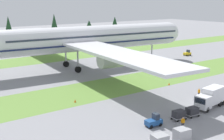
% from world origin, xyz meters
% --- Properties ---
extents(grass_strip_near, '(320.00, 13.74, 0.01)m').
position_xyz_m(grass_strip_near, '(0.00, 32.72, 0.00)').
color(grass_strip_near, olive).
rests_on(grass_strip_near, ground).
extents(grass_strip_far, '(320.00, 13.74, 0.01)m').
position_xyz_m(grass_strip_far, '(0.00, 72.21, 0.00)').
color(grass_strip_far, olive).
rests_on(grass_strip_far, ground).
extents(airliner, '(70.36, 86.54, 23.40)m').
position_xyz_m(airliner, '(7.75, 52.66, 8.39)').
color(airliner, white).
rests_on(airliner, ground).
extents(baggage_tug, '(2.70, 1.52, 1.97)m').
position_xyz_m(baggage_tug, '(-2.95, 11.20, 0.81)').
color(baggage_tug, '#1E4C8E').
rests_on(baggage_tug, ground).
extents(cargo_dolly_lead, '(2.32, 1.69, 1.55)m').
position_xyz_m(cargo_dolly_lead, '(2.06, 10.77, 0.92)').
color(cargo_dolly_lead, '#A3A3A8').
rests_on(cargo_dolly_lead, ground).
extents(cargo_dolly_second, '(2.32, 1.69, 1.55)m').
position_xyz_m(cargo_dolly_second, '(4.95, 10.51, 0.92)').
color(cargo_dolly_second, '#A3A3A8').
rests_on(cargo_dolly_second, ground).
extents(catering_truck, '(7.20, 3.21, 3.58)m').
position_xyz_m(catering_truck, '(10.92, 11.48, 1.95)').
color(catering_truck, silver).
rests_on(catering_truck, ground).
extents(pushback_tractor, '(2.70, 1.52, 1.97)m').
position_xyz_m(pushback_tractor, '(48.59, 49.15, 0.81)').
color(pushback_tractor, yellow).
rests_on(pushback_tractor, ground).
extents(ground_crew_marshaller, '(0.36, 0.56, 1.74)m').
position_xyz_m(ground_crew_marshaller, '(14.30, 16.64, 0.95)').
color(ground_crew_marshaller, black).
rests_on(ground_crew_marshaller, ground).
extents(ground_crew_loader, '(0.45, 0.40, 1.74)m').
position_xyz_m(ground_crew_loader, '(0.05, 8.14, 0.95)').
color(ground_crew_loader, black).
rests_on(ground_crew_loader, ground).
extents(uld_container_1, '(2.17, 1.82, 1.69)m').
position_xyz_m(uld_container_1, '(-3.18, 5.45, 0.85)').
color(uld_container_1, '#A3A3A8').
rests_on(uld_container_1, ground).
extents(taxiway_marker_0, '(0.44, 0.44, 0.54)m').
position_xyz_m(taxiway_marker_0, '(15.84, 26.17, 0.27)').
color(taxiway_marker_0, orange).
rests_on(taxiway_marker_0, ground).
extents(taxiway_marker_1, '(0.44, 0.44, 0.53)m').
position_xyz_m(taxiway_marker_1, '(-7.23, 28.01, 0.26)').
color(taxiway_marker_1, orange).
rests_on(taxiway_marker_1, ground).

